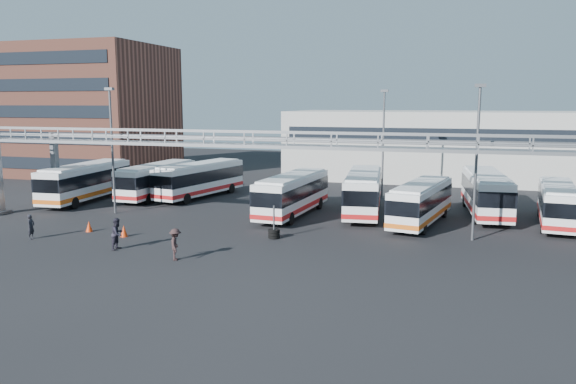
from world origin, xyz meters
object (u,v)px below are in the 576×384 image
(pedestrian_b, at_px, (118,234))
(cone_left, at_px, (89,226))
(light_pole_mid, at_px, (477,154))
(bus_1, at_px, (157,179))
(light_pole_left, at_px, (112,144))
(light_pole_back, at_px, (383,138))
(bus_6, at_px, (421,201))
(bus_0, at_px, (86,181))
(pedestrian_c, at_px, (176,244))
(cone_right, at_px, (124,231))
(pedestrian_a, at_px, (31,227))
(bus_2, at_px, (200,178))
(bus_5, at_px, (363,191))
(bus_7, at_px, (486,192))
(bus_8, at_px, (557,203))
(bus_4, at_px, (293,193))
(tire_stack, at_px, (274,233))

(pedestrian_b, distance_m, cone_left, 5.98)
(light_pole_mid, relative_size, bus_1, 0.95)
(light_pole_left, relative_size, light_pole_back, 1.00)
(bus_6, bearing_deg, bus_0, -171.53)
(bus_0, relative_size, pedestrian_c, 6.17)
(cone_left, bearing_deg, bus_6, 22.97)
(cone_right, bearing_deg, bus_1, 111.84)
(pedestrian_a, xyz_separation_m, pedestrian_c, (11.69, -1.73, 0.10))
(light_pole_left, relative_size, cone_left, 13.49)
(cone_left, height_order, cone_right, cone_right)
(bus_6, height_order, pedestrian_b, bus_6)
(bus_2, relative_size, pedestrian_c, 6.06)
(light_pole_mid, height_order, pedestrian_b, light_pole_mid)
(light_pole_left, distance_m, light_pole_mid, 28.02)
(bus_1, relative_size, pedestrian_b, 5.47)
(bus_0, bearing_deg, cone_left, -55.94)
(pedestrian_c, height_order, cone_left, pedestrian_c)
(bus_5, height_order, bus_7, bus_7)
(bus_0, distance_m, pedestrian_a, 14.58)
(pedestrian_a, distance_m, pedestrian_b, 7.12)
(light_pole_left, distance_m, bus_2, 10.43)
(light_pole_left, height_order, bus_8, light_pole_left)
(light_pole_back, distance_m, pedestrian_b, 27.66)
(bus_1, xyz_separation_m, bus_5, (20.14, -2.08, 0.11))
(bus_2, xyz_separation_m, bus_6, (21.06, -5.97, -0.12))
(light_pole_mid, bearing_deg, light_pole_back, 118.07)
(bus_0, bearing_deg, pedestrian_c, -44.38)
(bus_8, relative_size, pedestrian_a, 6.17)
(pedestrian_a, bearing_deg, light_pole_back, -49.60)
(bus_6, distance_m, bus_8, 9.99)
(light_pole_left, height_order, bus_4, light_pole_left)
(bus_7, bearing_deg, light_pole_left, -170.24)
(cone_left, bearing_deg, bus_4, 38.74)
(pedestrian_c, bearing_deg, pedestrian_b, 51.53)
(light_pole_back, relative_size, pedestrian_c, 5.47)
(bus_2, relative_size, bus_7, 0.97)
(bus_5, xyz_separation_m, pedestrian_c, (-8.11, -16.70, -0.98))
(bus_2, bearing_deg, bus_4, -15.44)
(bus_7, relative_size, tire_stack, 5.23)
(light_pole_left, bearing_deg, bus_7, 15.34)
(bus_5, distance_m, tire_stack, 11.06)
(cone_left, bearing_deg, pedestrian_b, -36.96)
(bus_1, distance_m, cone_right, 15.88)
(bus_0, height_order, bus_8, bus_0)
(bus_1, height_order, pedestrian_b, bus_1)
(bus_2, bearing_deg, bus_7, 9.40)
(light_pole_left, bearing_deg, pedestrian_a, -91.38)
(light_pole_left, height_order, light_pole_back, same)
(pedestrian_c, bearing_deg, bus_1, 7.80)
(pedestrian_c, bearing_deg, pedestrian_a, 56.76)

